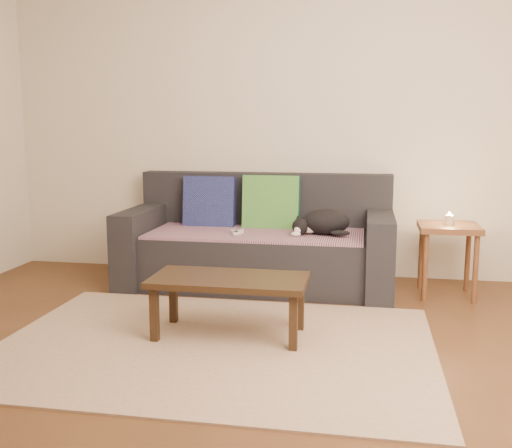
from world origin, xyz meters
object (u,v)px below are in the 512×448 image
sofa (258,246)px  cat (323,222)px  side_table (448,237)px  wii_remote_a (234,232)px  coffee_table (229,285)px  wii_remote_b (238,232)px

sofa → cat: 0.58m
sofa → side_table: bearing=-3.3°
wii_remote_a → side_table: (1.59, 0.13, -0.01)m
sofa → side_table: 1.45m
cat → coffee_table: 1.26m
wii_remote_b → coffee_table: 1.05m
wii_remote_b → sofa: bearing=-21.9°
sofa → wii_remote_a: sofa is taller
wii_remote_a → side_table: size_ratio=0.28×
coffee_table → wii_remote_a: bearing=100.8°
cat → side_table: bearing=14.2°
cat → wii_remote_a: bearing=-156.9°
wii_remote_b → coffee_table: wii_remote_b is taller
sofa → wii_remote_a: bearing=-124.2°
wii_remote_a → wii_remote_b: bearing=-107.7°
sofa → coffee_table: bearing=-87.8°
side_table → sofa: bearing=176.7°
side_table → cat: bearing=-179.0°
side_table → coffee_table: side_table is taller
wii_remote_b → coffee_table: bearing=-164.4°
wii_remote_b → side_table: 1.57m
sofa → wii_remote_b: (-0.12, -0.21, 0.15)m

